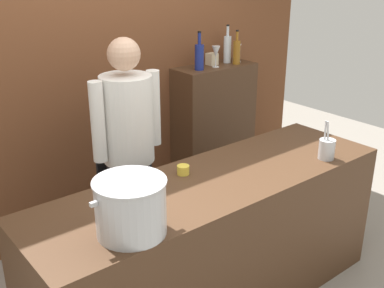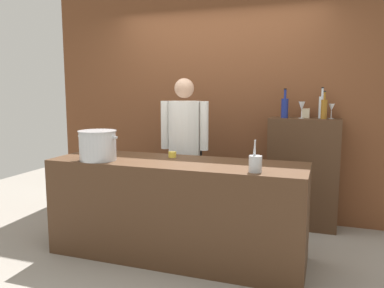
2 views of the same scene
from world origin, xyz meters
name	(u,v)px [view 1 (image 1 of 2)]	position (x,y,z in m)	size (l,w,h in m)	color
brick_back_panel	(94,44)	(0.00, 1.40, 1.50)	(4.40, 0.10, 3.00)	brown
prep_counter	(214,244)	(0.00, 0.00, 0.45)	(2.32, 0.70, 0.90)	#472D1C
bar_cabinet	(214,132)	(1.04, 1.19, 0.62)	(0.76, 0.32, 1.23)	#472D1C
chef	(128,142)	(-0.17, 0.68, 0.96)	(0.53, 0.37, 1.66)	black
stockpot_large	(131,207)	(-0.69, -0.19, 1.04)	(0.40, 0.34, 0.27)	#B7BABF
utensil_crock	(327,149)	(0.76, -0.22, 0.97)	(0.10, 0.10, 0.25)	#B7BABF
butter_jar	(183,170)	(-0.11, 0.17, 0.93)	(0.07, 0.07, 0.06)	yellow
wine_bottle_cobalt	(199,56)	(0.83, 1.14, 1.35)	(0.08, 0.08, 0.32)	navy
wine_bottle_clear	(227,49)	(1.21, 1.22, 1.36)	(0.07, 0.07, 0.33)	silver
wine_bottle_amber	(237,52)	(1.24, 1.12, 1.34)	(0.07, 0.07, 0.30)	#8C5919
wine_glass_tall	(238,49)	(1.31, 1.18, 1.35)	(0.06, 0.06, 0.16)	silver
wine_glass_short	(216,52)	(1.01, 1.14, 1.36)	(0.07, 0.07, 0.18)	silver
spice_tin_cream	(212,59)	(1.05, 1.23, 1.28)	(0.08, 0.08, 0.10)	beige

